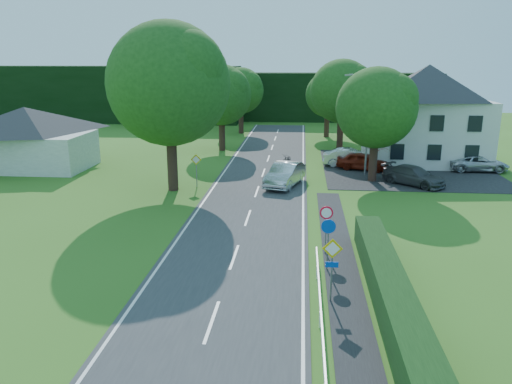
# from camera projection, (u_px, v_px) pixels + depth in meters

# --- Properties ---
(road) EXTENTS (7.00, 80.00, 0.04)m
(road) POSITION_uv_depth(u_px,v_px,m) (251.00, 208.00, 31.28)
(road) COLOR #343437
(road) RESTS_ON ground
(parking_pad) EXTENTS (14.00, 16.00, 0.04)m
(parking_pad) POSITION_uv_depth(u_px,v_px,m) (406.00, 168.00, 42.72)
(parking_pad) COLOR black
(parking_pad) RESTS_ON ground
(line_edge_left) EXTENTS (0.12, 80.00, 0.01)m
(line_edge_left) POSITION_uv_depth(u_px,v_px,m) (200.00, 206.00, 31.56)
(line_edge_left) COLOR white
(line_edge_left) RESTS_ON road
(line_edge_right) EXTENTS (0.12, 80.00, 0.01)m
(line_edge_right) POSITION_uv_depth(u_px,v_px,m) (303.00, 209.00, 30.99)
(line_edge_right) COLOR white
(line_edge_right) RESTS_ON road
(line_centre) EXTENTS (0.12, 80.00, 0.01)m
(line_centre) POSITION_uv_depth(u_px,v_px,m) (251.00, 208.00, 31.28)
(line_centre) COLOR white
(line_centre) RESTS_ON road
(tree_main) EXTENTS (9.40, 9.40, 11.64)m
(tree_main) POSITION_uv_depth(u_px,v_px,m) (170.00, 108.00, 34.15)
(tree_main) COLOR #1D4815
(tree_main) RESTS_ON ground
(tree_left_far) EXTENTS (7.00, 7.00, 8.58)m
(tree_left_far) POSITION_uv_depth(u_px,v_px,m) (221.00, 108.00, 49.84)
(tree_left_far) COLOR #1D4815
(tree_left_far) RESTS_ON ground
(tree_right_far) EXTENTS (7.40, 7.40, 9.09)m
(tree_right_far) POSITION_uv_depth(u_px,v_px,m) (341.00, 105.00, 50.64)
(tree_right_far) COLOR #1D4815
(tree_right_far) RESTS_ON ground
(tree_left_back) EXTENTS (6.60, 6.60, 8.07)m
(tree_left_back) POSITION_uv_depth(u_px,v_px,m) (241.00, 101.00, 61.40)
(tree_left_back) COLOR #1D4815
(tree_left_back) RESTS_ON ground
(tree_right_back) EXTENTS (6.20, 6.20, 7.56)m
(tree_right_back) POSITION_uv_depth(u_px,v_px,m) (327.00, 105.00, 58.62)
(tree_right_back) COLOR #1D4815
(tree_right_back) RESTS_ON ground
(tree_right_mid) EXTENTS (7.00, 7.00, 8.58)m
(tree_right_mid) POSITION_uv_depth(u_px,v_px,m) (375.00, 125.00, 37.11)
(tree_right_mid) COLOR #1D4815
(tree_right_mid) RESTS_ON ground
(treeline_left) EXTENTS (44.00, 6.00, 8.00)m
(treeline_left) POSITION_uv_depth(u_px,v_px,m) (90.00, 94.00, 73.09)
(treeline_left) COLOR black
(treeline_left) RESTS_ON ground
(treeline_right) EXTENTS (30.00, 5.00, 7.00)m
(treeline_right) POSITION_uv_depth(u_px,v_px,m) (336.00, 97.00, 73.90)
(treeline_right) COLOR black
(treeline_right) RESTS_ON ground
(bungalow_left) EXTENTS (11.00, 6.50, 5.20)m
(bungalow_left) POSITION_uv_depth(u_px,v_px,m) (27.00, 137.00, 41.96)
(bungalow_left) COLOR #B3B4AF
(bungalow_left) RESTS_ON ground
(house_white) EXTENTS (10.60, 8.40, 8.60)m
(house_white) POSITION_uv_depth(u_px,v_px,m) (426.00, 113.00, 44.29)
(house_white) COLOR silver
(house_white) RESTS_ON ground
(streetlight) EXTENTS (2.03, 0.18, 8.00)m
(streetlight) POSITION_uv_depth(u_px,v_px,m) (366.00, 120.00, 39.03)
(streetlight) COLOR gray
(streetlight) RESTS_ON ground
(sign_priority_right) EXTENTS (0.78, 0.09, 2.59)m
(sign_priority_right) POSITION_uv_depth(u_px,v_px,m) (332.00, 258.00, 18.88)
(sign_priority_right) COLOR gray
(sign_priority_right) RESTS_ON ground
(sign_roundabout) EXTENTS (0.64, 0.08, 2.37)m
(sign_roundabout) POSITION_uv_depth(u_px,v_px,m) (328.00, 234.00, 21.80)
(sign_roundabout) COLOR gray
(sign_roundabout) RESTS_ON ground
(sign_speed_limit) EXTENTS (0.64, 0.11, 2.37)m
(sign_speed_limit) POSITION_uv_depth(u_px,v_px,m) (326.00, 218.00, 23.69)
(sign_speed_limit) COLOR gray
(sign_speed_limit) RESTS_ON ground
(sign_priority_left) EXTENTS (0.78, 0.09, 2.44)m
(sign_priority_left) POSITION_uv_depth(u_px,v_px,m) (196.00, 164.00, 36.02)
(sign_priority_left) COLOR gray
(sign_priority_left) RESTS_ON ground
(moving_car) EXTENTS (3.09, 5.39, 1.68)m
(moving_car) POSITION_uv_depth(u_px,v_px,m) (285.00, 174.00, 36.52)
(moving_car) COLOR silver
(moving_car) RESTS_ON road
(motorcycle) EXTENTS (1.11, 1.75, 0.87)m
(motorcycle) POSITION_uv_depth(u_px,v_px,m) (287.00, 159.00, 44.27)
(motorcycle) COLOR black
(motorcycle) RESTS_ON road
(parked_car_red) EXTENTS (4.60, 3.02, 1.46)m
(parked_car_red) POSITION_uv_depth(u_px,v_px,m) (363.00, 161.00, 41.74)
(parked_car_red) COLOR maroon
(parked_car_red) RESTS_ON parking_pad
(parked_car_silver_a) EXTENTS (4.84, 2.24, 1.54)m
(parked_car_silver_a) POSITION_uv_depth(u_px,v_px,m) (350.00, 158.00, 43.02)
(parked_car_silver_a) COLOR silver
(parked_car_silver_a) RESTS_ON parking_pad
(parked_car_grey) EXTENTS (4.79, 4.63, 1.38)m
(parked_car_grey) POSITION_uv_depth(u_px,v_px,m) (414.00, 176.00, 36.82)
(parked_car_grey) COLOR #454449
(parked_car_grey) RESTS_ON parking_pad
(parked_car_silver_b) EXTENTS (4.79, 2.24, 1.33)m
(parked_car_silver_b) POSITION_uv_depth(u_px,v_px,m) (478.00, 163.00, 41.34)
(parked_car_silver_b) COLOR silver
(parked_car_silver_b) RESTS_ON parking_pad
(parasol) EXTENTS (3.15, 3.17, 2.18)m
(parasol) POSITION_uv_depth(u_px,v_px,m) (375.00, 158.00, 41.16)
(parasol) COLOR red
(parasol) RESTS_ON parking_pad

